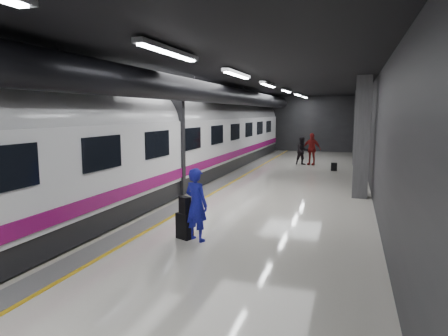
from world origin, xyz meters
The scene contains 9 objects.
ground centered at (0.00, 0.00, 0.00)m, with size 40.00×40.00×0.00m, color beige.
platform_hall centered at (-0.29, 0.96, 3.54)m, with size 10.02×40.02×4.51m.
train centered at (-3.25, 0.00, 2.07)m, with size 3.05×38.00×4.05m.
traveler_main centered at (0.61, -4.66, 0.91)m, with size 0.66×0.44×1.82m, color #1F1AC5.
suitcase_main centered at (0.27, -4.62, 0.33)m, with size 0.40×0.25×0.66m, color black.
shoulder_bag centered at (0.29, -4.64, 0.87)m, with size 0.32×0.17×0.42m, color black.
traveler_far_a centered at (1.35, 10.92, 0.86)m, with size 0.84×0.65×1.72m, color black.
traveler_far_b centered at (1.88, 11.10, 0.97)m, with size 1.14×0.47×1.94m, color maroon.
suitcase_far centered at (3.32, 8.89, 0.22)m, with size 0.30×0.20×0.45m, color black.
Camera 1 is at (4.20, -13.60, 3.15)m, focal length 32.00 mm.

